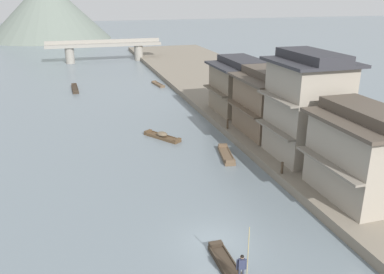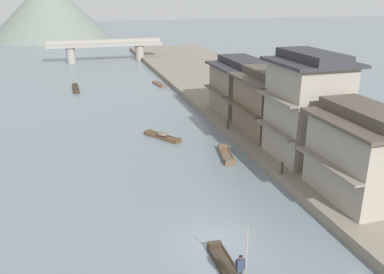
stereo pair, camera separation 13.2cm
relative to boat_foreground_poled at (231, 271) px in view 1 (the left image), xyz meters
The scene contains 16 objects.
ground_plane 2.79m from the boat_foreground_poled, 87.79° to the left, with size 400.00×400.00×0.00m, color slate.
riverbank_right 36.66m from the boat_foreground_poled, 63.39° to the left, with size 18.00×110.00×0.72m, color slate.
boat_foreground_poled is the anchor object (origin of this frame).
boatman_person 1.84m from the boat_foreground_poled, 88.41° to the right, with size 0.57×0.31×3.04m.
boat_moored_nearest 15.70m from the boat_foreground_poled, 69.44° to the left, with size 1.66×4.13×0.54m.
boat_moored_second 46.01m from the boat_foreground_poled, 98.39° to the left, with size 1.00×5.44×0.51m.
boat_moored_third 45.58m from the boat_foreground_poled, 82.52° to the left, with size 1.37×4.15×0.36m.
boat_moored_far 21.14m from the boat_foreground_poled, 86.88° to the left, with size 3.18×4.12×0.68m.
house_waterfront_nearest 12.57m from the boat_foreground_poled, 21.05° to the left, with size 6.25×7.33×6.14m.
house_waterfront_second 16.81m from the boat_foreground_poled, 46.03° to the left, with size 6.12×6.44×8.74m.
house_waterfront_tall 21.63m from the boat_foreground_poled, 57.92° to the left, with size 6.43×7.54×6.14m.
house_waterfront_narrow 28.43m from the boat_foreground_poled, 65.82° to the left, with size 6.86×7.13×6.14m.
mooring_post_dock_near 11.86m from the boat_foreground_poled, 48.87° to the left, with size 0.20×0.20×0.92m, color #473828.
mooring_post_dock_mid 21.68m from the boat_foreground_poled, 68.96° to the left, with size 0.20×0.20×0.95m, color #473828.
stone_bridge 70.79m from the boat_foreground_poled, 89.91° to the left, with size 23.65×2.40×4.51m.
hill_far_west 121.80m from the boat_foreground_poled, 95.77° to the left, with size 37.35×37.35×18.00m, color slate.
Camera 1 is at (-6.96, -18.60, 13.75)m, focal length 37.45 mm.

